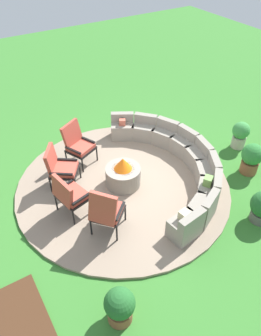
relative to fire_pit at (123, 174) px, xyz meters
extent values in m
plane|color=#387A2D|center=(0.00, 0.00, -0.35)|extent=(24.00, 24.00, 0.00)
cylinder|color=gray|center=(0.00, 0.00, -0.32)|extent=(4.92, 4.92, 0.06)
cylinder|color=gray|center=(0.00, 0.00, -0.06)|extent=(0.80, 0.80, 0.46)
cylinder|color=black|center=(0.00, 0.00, 0.14)|extent=(0.52, 0.52, 0.06)
cone|color=orange|center=(0.00, 0.00, 0.31)|extent=(0.42, 0.42, 0.28)
cube|color=gray|center=(1.91, 0.25, -0.08)|extent=(0.53, 0.66, 0.43)
cube|color=gray|center=(2.05, 0.27, 0.27)|extent=(0.24, 0.62, 0.25)
cube|color=gray|center=(1.74, 0.82, -0.08)|extent=(0.67, 0.74, 0.43)
cube|color=gray|center=(1.87, 0.89, 0.27)|extent=(0.41, 0.62, 0.25)
cube|color=gray|center=(1.40, 1.32, -0.08)|extent=(0.74, 0.75, 0.43)
cube|color=gray|center=(1.51, 1.42, 0.27)|extent=(0.53, 0.55, 0.25)
cube|color=gray|center=(0.94, 1.68, -0.08)|extent=(0.75, 0.69, 0.43)
cube|color=gray|center=(1.01, 1.81, 0.27)|extent=(0.61, 0.44, 0.25)
cube|color=gray|center=(0.38, 1.89, -0.08)|extent=(0.69, 0.56, 0.43)
cube|color=gray|center=(0.41, 2.03, 0.27)|extent=(0.63, 0.28, 0.25)
cube|color=gray|center=(-0.22, 1.91, -0.08)|extent=(0.66, 0.52, 0.43)
cube|color=gray|center=(-0.23, 2.06, 0.27)|extent=(0.62, 0.23, 0.25)
cube|color=gray|center=(-0.79, 1.76, -0.08)|extent=(0.74, 0.66, 0.43)
cube|color=gray|center=(-0.85, 1.89, 0.27)|extent=(0.62, 0.40, 0.25)
cube|color=gray|center=(-1.29, 1.43, -0.08)|extent=(0.75, 0.74, 0.43)
cube|color=gray|center=(-1.38, 1.54, 0.27)|extent=(0.56, 0.53, 0.25)
cube|color=gray|center=(-1.66, 0.97, -0.08)|extent=(0.70, 0.75, 0.43)
cube|color=gray|center=(-1.79, 1.04, 0.27)|extent=(0.44, 0.61, 0.25)
cube|color=beige|center=(1.86, 0.25, 0.24)|extent=(0.19, 0.22, 0.20)
cube|color=#BC5B47|center=(-1.62, 0.94, 0.22)|extent=(0.21, 0.21, 0.16)
cube|color=#70A34C|center=(1.37, 1.28, 0.24)|extent=(0.25, 0.26, 0.20)
cylinder|color=black|center=(-1.11, -0.11, -0.10)|extent=(0.04, 0.04, 0.38)
cylinder|color=black|center=(-0.88, -0.61, -0.10)|extent=(0.04, 0.04, 0.38)
cylinder|color=black|center=(-1.58, -0.32, -0.10)|extent=(0.04, 0.04, 0.38)
cylinder|color=black|center=(-1.35, -0.83, -0.10)|extent=(0.04, 0.04, 0.38)
cube|color=black|center=(-1.23, -0.47, 0.11)|extent=(0.75, 0.77, 0.05)
cube|color=#B24738|center=(-1.23, -0.47, 0.18)|extent=(0.69, 0.71, 0.09)
cube|color=#B24738|center=(-1.45, -0.57, 0.45)|extent=(0.36, 0.60, 0.67)
cube|color=black|center=(-1.34, -0.23, 0.25)|extent=(0.45, 0.24, 0.04)
cube|color=black|center=(-1.12, -0.71, 0.25)|extent=(0.45, 0.24, 0.04)
cylinder|color=black|center=(-0.72, -0.75, -0.10)|extent=(0.04, 0.04, 0.38)
cylinder|color=black|center=(-0.29, -1.06, -0.10)|extent=(0.04, 0.04, 0.38)
cylinder|color=black|center=(-1.05, -1.20, -0.10)|extent=(0.04, 0.04, 0.38)
cylinder|color=black|center=(-0.62, -1.51, -0.10)|extent=(0.04, 0.04, 0.38)
cube|color=black|center=(-0.67, -1.13, 0.11)|extent=(0.81, 0.82, 0.05)
cube|color=#B24738|center=(-0.67, -1.13, 0.18)|extent=(0.74, 0.75, 0.09)
cube|color=#B24738|center=(-0.82, -1.34, 0.43)|extent=(0.49, 0.44, 0.64)
cube|color=black|center=(-0.87, -0.98, 0.25)|extent=(0.34, 0.44, 0.04)
cube|color=black|center=(-0.46, -1.28, 0.25)|extent=(0.34, 0.44, 0.04)
cylinder|color=black|center=(-0.16, -1.14, -0.10)|extent=(0.04, 0.04, 0.38)
cylinder|color=black|center=(0.40, -0.99, -0.10)|extent=(0.04, 0.04, 0.38)
cylinder|color=black|center=(-0.04, -1.61, -0.10)|extent=(0.04, 0.04, 0.38)
cylinder|color=black|center=(0.53, -1.47, -0.10)|extent=(0.04, 0.04, 0.38)
cube|color=black|center=(0.18, -1.30, 0.11)|extent=(0.73, 0.66, 0.05)
cube|color=#B24738|center=(0.18, -1.30, 0.18)|extent=(0.67, 0.61, 0.09)
cube|color=#B24738|center=(0.24, -1.52, 0.42)|extent=(0.64, 0.26, 0.64)
cube|color=black|center=(-0.09, -1.37, 0.25)|extent=(0.16, 0.45, 0.04)
cube|color=black|center=(0.45, -1.23, 0.25)|extent=(0.16, 0.45, 0.04)
cylinder|color=black|center=(0.57, -0.88, -0.10)|extent=(0.04, 0.04, 0.38)
cylinder|color=black|center=(0.97, -0.52, -0.10)|extent=(0.04, 0.04, 0.38)
cylinder|color=black|center=(0.94, -1.29, -0.10)|extent=(0.04, 0.04, 0.38)
cylinder|color=black|center=(1.34, -0.93, -0.10)|extent=(0.04, 0.04, 0.38)
cube|color=black|center=(0.95, -0.90, 0.11)|extent=(0.81, 0.81, 0.05)
cube|color=#B24738|center=(0.95, -0.90, 0.18)|extent=(0.75, 0.75, 0.09)
cube|color=#B24738|center=(1.12, -1.09, 0.49)|extent=(0.45, 0.48, 0.75)
cube|color=black|center=(0.77, -1.07, 0.25)|extent=(0.37, 0.40, 0.04)
cube|color=black|center=(1.14, -0.74, 0.25)|extent=(0.37, 0.40, 0.04)
cylinder|color=#605B56|center=(2.39, 1.89, -0.24)|extent=(0.41, 0.41, 0.23)
cylinder|color=brown|center=(1.17, 2.87, -0.20)|extent=(0.41, 0.41, 0.31)
sphere|color=#2D7A33|center=(1.17, 2.87, 0.18)|extent=(0.52, 0.52, 0.52)
sphere|color=#DB337A|center=(1.24, 2.87, 0.29)|extent=(0.19, 0.19, 0.19)
cylinder|color=#A89E8E|center=(0.29, 3.43, -0.19)|extent=(0.36, 0.36, 0.32)
sphere|color=#3D8E42|center=(0.29, 3.43, 0.17)|extent=(0.45, 0.45, 0.45)
cylinder|color=brown|center=(2.65, -1.64, -0.23)|extent=(0.40, 0.40, 0.24)
sphere|color=#236028|center=(2.65, -1.64, 0.11)|extent=(0.49, 0.49, 0.49)
camera|label=1|loc=(4.84, -2.79, 4.84)|focal=34.73mm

